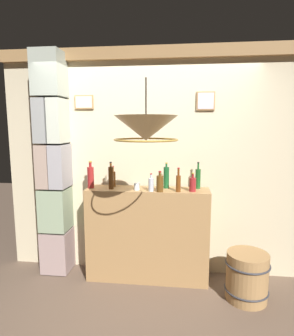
{
  "coord_description": "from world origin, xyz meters",
  "views": [
    {
      "loc": [
        0.36,
        -2.33,
        1.81
      ],
      "look_at": [
        0.0,
        0.8,
        1.34
      ],
      "focal_mm": 30.46,
      "sensor_mm": 36.0,
      "label": 1
    }
  ],
  "objects_px": {
    "liquor_bottle_whiskey": "(111,177)",
    "liquor_bottle_vodka": "(198,178)",
    "glass_tumbler_rocks": "(137,186)",
    "liquor_bottle_amaro": "(166,177)",
    "pendant_lamp": "(146,129)",
    "liquor_bottle_bourbon": "(178,183)",
    "wooden_barrel": "(247,276)",
    "liquor_bottle_rum": "(193,184)",
    "liquor_bottle_vermouth": "(160,183)",
    "liquor_bottle_sherry": "(151,184)",
    "liquor_bottle_scotch": "(113,179)",
    "liquor_bottle_mezcal": "(91,177)"
  },
  "relations": [
    {
      "from": "liquor_bottle_whiskey",
      "to": "liquor_bottle_vodka",
      "type": "bearing_deg",
      "value": 8.43
    },
    {
      "from": "liquor_bottle_whiskey",
      "to": "glass_tumbler_rocks",
      "type": "xyz_separation_m",
      "value": [
        0.3,
        -0.02,
        -0.09
      ]
    },
    {
      "from": "liquor_bottle_amaro",
      "to": "pendant_lamp",
      "type": "relative_size",
      "value": 0.56
    },
    {
      "from": "liquor_bottle_vodka",
      "to": "glass_tumbler_rocks",
      "type": "height_order",
      "value": "liquor_bottle_vodka"
    },
    {
      "from": "liquor_bottle_bourbon",
      "to": "liquor_bottle_whiskey",
      "type": "xyz_separation_m",
      "value": [
        -0.77,
        0.05,
        0.03
      ]
    },
    {
      "from": "wooden_barrel",
      "to": "liquor_bottle_bourbon",
      "type": "bearing_deg",
      "value": 164.51
    },
    {
      "from": "liquor_bottle_vodka",
      "to": "liquor_bottle_whiskey",
      "type": "xyz_separation_m",
      "value": [
        -0.99,
        -0.15,
        0.01
      ]
    },
    {
      "from": "liquor_bottle_amaro",
      "to": "pendant_lamp",
      "type": "bearing_deg",
      "value": -98.03
    },
    {
      "from": "liquor_bottle_rum",
      "to": "pendant_lamp",
      "type": "height_order",
      "value": "pendant_lamp"
    },
    {
      "from": "liquor_bottle_vermouth",
      "to": "liquor_bottle_sherry",
      "type": "bearing_deg",
      "value": 172.87
    },
    {
      "from": "liquor_bottle_bourbon",
      "to": "liquor_bottle_sherry",
      "type": "bearing_deg",
      "value": -177.83
    },
    {
      "from": "liquor_bottle_scotch",
      "to": "liquor_bottle_bourbon",
      "type": "bearing_deg",
      "value": -12.86
    },
    {
      "from": "liquor_bottle_sherry",
      "to": "liquor_bottle_amaro",
      "type": "height_order",
      "value": "liquor_bottle_amaro"
    },
    {
      "from": "liquor_bottle_rum",
      "to": "liquor_bottle_sherry",
      "type": "distance_m",
      "value": 0.46
    },
    {
      "from": "liquor_bottle_scotch",
      "to": "pendant_lamp",
      "type": "distance_m",
      "value": 1.2
    },
    {
      "from": "liquor_bottle_whiskey",
      "to": "liquor_bottle_bourbon",
      "type": "bearing_deg",
      "value": -3.73
    },
    {
      "from": "liquor_bottle_mezcal",
      "to": "pendant_lamp",
      "type": "xyz_separation_m",
      "value": [
        0.75,
        -0.82,
        0.56
      ]
    },
    {
      "from": "liquor_bottle_vermouth",
      "to": "liquor_bottle_vodka",
      "type": "xyz_separation_m",
      "value": [
        0.42,
        0.22,
        0.03
      ]
    },
    {
      "from": "liquor_bottle_sherry",
      "to": "liquor_bottle_mezcal",
      "type": "distance_m",
      "value": 0.72
    },
    {
      "from": "liquor_bottle_mezcal",
      "to": "liquor_bottle_sherry",
      "type": "bearing_deg",
      "value": -7.31
    },
    {
      "from": "liquor_bottle_amaro",
      "to": "glass_tumbler_rocks",
      "type": "bearing_deg",
      "value": -156.64
    },
    {
      "from": "liquor_bottle_bourbon",
      "to": "glass_tumbler_rocks",
      "type": "height_order",
      "value": "liquor_bottle_bourbon"
    },
    {
      "from": "liquor_bottle_vodka",
      "to": "pendant_lamp",
      "type": "xyz_separation_m",
      "value": [
        -0.49,
        -0.93,
        0.57
      ]
    },
    {
      "from": "liquor_bottle_scotch",
      "to": "glass_tumbler_rocks",
      "type": "bearing_deg",
      "value": -25.35
    },
    {
      "from": "liquor_bottle_sherry",
      "to": "pendant_lamp",
      "type": "distance_m",
      "value": 0.95
    },
    {
      "from": "liquor_bottle_vermouth",
      "to": "liquor_bottle_whiskey",
      "type": "xyz_separation_m",
      "value": [
        -0.56,
        0.07,
        0.04
      ]
    },
    {
      "from": "liquor_bottle_bourbon",
      "to": "pendant_lamp",
      "type": "relative_size",
      "value": 0.5
    },
    {
      "from": "liquor_bottle_amaro",
      "to": "glass_tumbler_rocks",
      "type": "height_order",
      "value": "liquor_bottle_amaro"
    },
    {
      "from": "liquor_bottle_rum",
      "to": "liquor_bottle_vermouth",
      "type": "distance_m",
      "value": 0.36
    },
    {
      "from": "liquor_bottle_amaro",
      "to": "liquor_bottle_mezcal",
      "type": "bearing_deg",
      "value": -174.0
    },
    {
      "from": "liquor_bottle_mezcal",
      "to": "wooden_barrel",
      "type": "bearing_deg",
      "value": -9.2
    },
    {
      "from": "pendant_lamp",
      "to": "liquor_bottle_whiskey",
      "type": "bearing_deg",
      "value": 122.34
    },
    {
      "from": "liquor_bottle_scotch",
      "to": "liquor_bottle_vodka",
      "type": "bearing_deg",
      "value": 1.23
    },
    {
      "from": "liquor_bottle_vermouth",
      "to": "liquor_bottle_amaro",
      "type": "relative_size",
      "value": 0.77
    },
    {
      "from": "liquor_bottle_rum",
      "to": "pendant_lamp",
      "type": "xyz_separation_m",
      "value": [
        -0.43,
        -0.77,
        0.61
      ]
    },
    {
      "from": "liquor_bottle_vermouth",
      "to": "liquor_bottle_whiskey",
      "type": "distance_m",
      "value": 0.57
    },
    {
      "from": "liquor_bottle_scotch",
      "to": "liquor_bottle_sherry",
      "type": "bearing_deg",
      "value": -21.7
    },
    {
      "from": "liquor_bottle_vermouth",
      "to": "liquor_bottle_amaro",
      "type": "height_order",
      "value": "liquor_bottle_amaro"
    },
    {
      "from": "liquor_bottle_bourbon",
      "to": "pendant_lamp",
      "type": "xyz_separation_m",
      "value": [
        -0.27,
        -0.74,
        0.59
      ]
    },
    {
      "from": "liquor_bottle_rum",
      "to": "liquor_bottle_sherry",
      "type": "relative_size",
      "value": 1.04
    },
    {
      "from": "liquor_bottle_whiskey",
      "to": "glass_tumbler_rocks",
      "type": "bearing_deg",
      "value": -3.42
    },
    {
      "from": "liquor_bottle_vodka",
      "to": "liquor_bottle_vermouth",
      "type": "bearing_deg",
      "value": -152.6
    },
    {
      "from": "liquor_bottle_vermouth",
      "to": "liquor_bottle_bourbon",
      "type": "xyz_separation_m",
      "value": [
        0.2,
        0.02,
        0.01
      ]
    },
    {
      "from": "liquor_bottle_scotch",
      "to": "liquor_bottle_vermouth",
      "type": "bearing_deg",
      "value": -19.34
    },
    {
      "from": "liquor_bottle_sherry",
      "to": "glass_tumbler_rocks",
      "type": "distance_m",
      "value": 0.18
    },
    {
      "from": "glass_tumbler_rocks",
      "to": "liquor_bottle_vermouth",
      "type": "bearing_deg",
      "value": -11.88
    },
    {
      "from": "liquor_bottle_scotch",
      "to": "liquor_bottle_whiskey",
      "type": "height_order",
      "value": "liquor_bottle_whiskey"
    },
    {
      "from": "liquor_bottle_sherry",
      "to": "glass_tumbler_rocks",
      "type": "height_order",
      "value": "liquor_bottle_sherry"
    },
    {
      "from": "liquor_bottle_vermouth",
      "to": "pendant_lamp",
      "type": "distance_m",
      "value": 0.93
    },
    {
      "from": "liquor_bottle_vermouth",
      "to": "pendant_lamp",
      "type": "xyz_separation_m",
      "value": [
        -0.07,
        -0.71,
        0.6
      ]
    }
  ]
}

